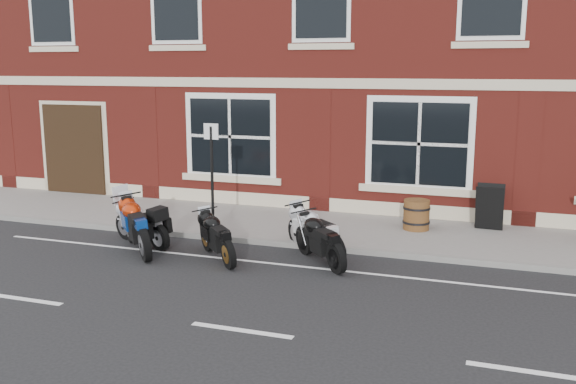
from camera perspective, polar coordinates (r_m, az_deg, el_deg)
name	(u,v)px	position (r m, az deg, el deg)	size (l,w,h in m)	color
ground	(303,270)	(12.32, 1.38, -6.96)	(80.00, 80.00, 0.00)	black
sidewalk	(342,230)	(15.08, 4.85, -3.36)	(30.00, 3.00, 0.12)	slate
kerb	(324,248)	(13.60, 3.20, -4.95)	(30.00, 0.16, 0.12)	slate
moto_touring_silver	(141,221)	(14.30, -12.94, -2.57)	(1.77, 0.91, 1.25)	black
moto_sport_red	(138,223)	(13.81, -13.21, -2.73)	(1.65, 1.76, 1.02)	black
moto_sport_black	(218,235)	(12.97, -6.25, -3.81)	(1.41, 1.47, 0.86)	black
moto_sport_silver	(316,230)	(13.13, 2.49, -3.39)	(1.62, 1.49, 0.93)	black
moto_naked_black	(320,238)	(12.65, 2.89, -4.08)	(1.44, 1.53, 0.89)	black
a_board_sign	(490,207)	(15.48, 17.49, -1.27)	(0.62, 0.41, 1.03)	black
barrel_planter	(416,215)	(15.04, 11.35, -1.99)	(0.62, 0.62, 0.69)	#422911
parking_sign	(212,171)	(14.31, -6.78, 1.90)	(0.35, 0.07, 2.47)	black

